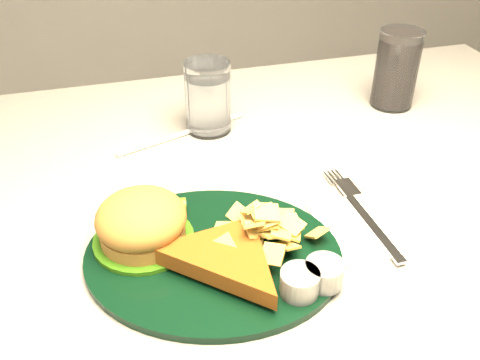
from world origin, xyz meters
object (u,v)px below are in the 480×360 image
object	(u,v)px
cola_glass	(396,69)
fork_napkin	(370,223)
water_glass	(208,97)
dinner_plate	(213,236)

from	to	relation	value
cola_glass	fork_napkin	bearing A→B (deg)	-122.98
water_glass	cola_glass	world-z (taller)	cola_glass
dinner_plate	fork_napkin	xyz separation A→B (m)	(0.18, 0.00, -0.02)
dinner_plate	cola_glass	size ratio (longest dim) A/B	2.21
water_glass	fork_napkin	world-z (taller)	water_glass
cola_glass	fork_napkin	world-z (taller)	cola_glass
water_glass	fork_napkin	distance (m)	0.30
fork_napkin	dinner_plate	bearing A→B (deg)	179.89
water_glass	cola_glass	distance (m)	0.30
dinner_plate	water_glass	distance (m)	0.28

